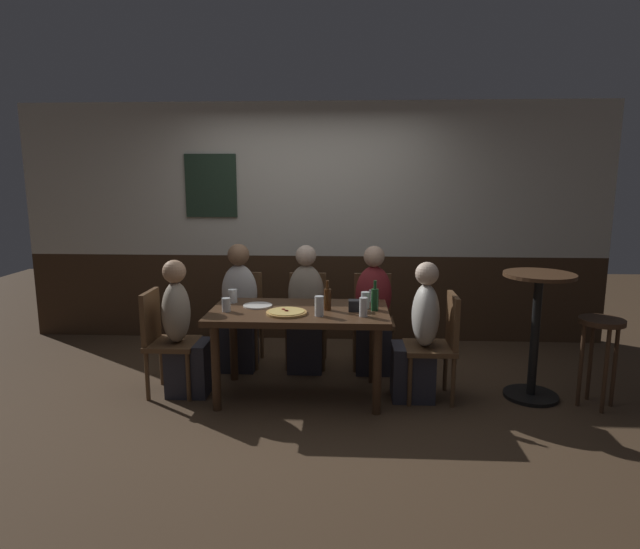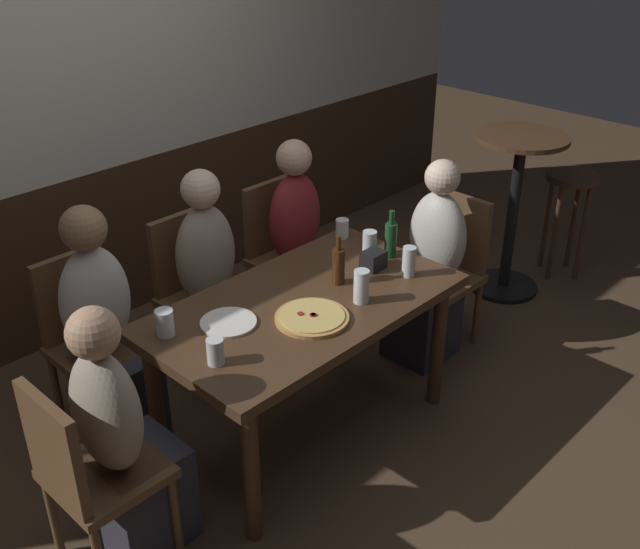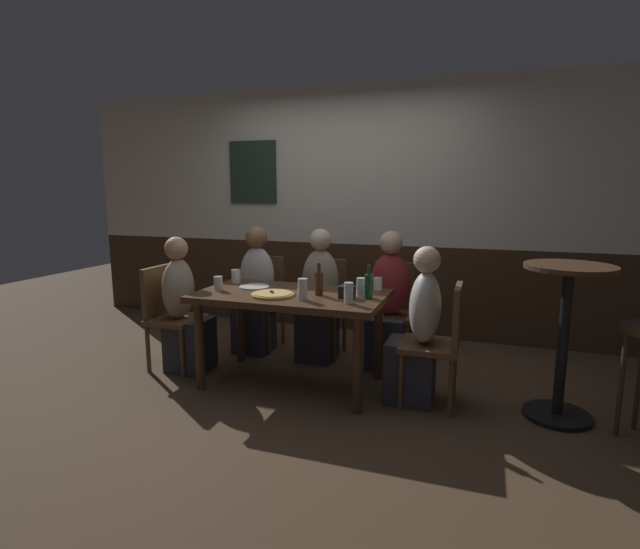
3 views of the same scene
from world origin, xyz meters
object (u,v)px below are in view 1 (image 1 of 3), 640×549
object	(u,v)px
beer_glass_tall	(233,297)
pint_glass_pale	(373,296)
pizza	(286,312)
beer_bottle_green	(375,299)
bar_stool	(600,338)
side_bar_table	(536,326)
person_mid_far	(306,317)
beer_bottle_brown	(327,299)
chair_head_west	(164,336)
person_right_far	(373,318)
chair_right_far	(373,314)
plate_white_large	(258,306)
highball_clear	(365,301)
condiment_caddy	(355,306)
chair_mid_far	(307,313)
person_left_far	(239,316)
chair_left_far	(243,312)
person_head_east	(419,342)
tumbler_short	(363,308)
chair_head_east	(439,340)
dining_table	(299,321)
pint_glass_amber	(319,307)
tumbler_water	(226,306)
person_head_west	(183,338)

from	to	relation	value
beer_glass_tall	pint_glass_pale	distance (m)	1.21
pizza	beer_bottle_green	distance (m)	0.72
bar_stool	side_bar_table	bearing A→B (deg)	161.57
person_mid_far	beer_bottle_brown	bearing A→B (deg)	-70.82
chair_head_west	person_right_far	xyz separation A→B (m)	(1.78, 0.66, 0.00)
chair_right_far	plate_white_large	xyz separation A→B (m)	(-1.00, -0.72, 0.25)
highball_clear	pint_glass_pale	bearing A→B (deg)	73.94
chair_head_west	condiment_caddy	xyz separation A→B (m)	(1.60, -0.02, 0.29)
person_mid_far	beer_bottle_green	world-z (taller)	person_mid_far
chair_mid_far	person_left_far	bearing A→B (deg)	-165.87
chair_left_far	condiment_caddy	distance (m)	1.41
chair_right_far	person_head_east	world-z (taller)	person_head_east
pint_glass_pale	plate_white_large	size ratio (longest dim) A/B	0.41
chair_right_far	tumbler_short	xyz separation A→B (m)	(-0.12, -1.01, 0.31)
chair_left_far	highball_clear	size ratio (longest dim) A/B	6.41
chair_right_far	beer_bottle_brown	distance (m)	0.98
chair_head_east	tumbler_short	world-z (taller)	tumbler_short
chair_left_far	beer_bottle_brown	xyz separation A→B (m)	(0.87, -0.82, 0.34)
dining_table	pint_glass_amber	bearing A→B (deg)	-47.85
beer_bottle_brown	plate_white_large	distance (m)	0.60
dining_table	condiment_caddy	bearing A→B (deg)	-2.94
dining_table	person_head_east	size ratio (longest dim) A/B	1.27
beer_glass_tall	condiment_caddy	size ratio (longest dim) A/B	1.06
person_mid_far	highball_clear	size ratio (longest dim) A/B	8.61
chair_left_far	condiment_caddy	xyz separation A→B (m)	(1.09, -0.84, 0.29)
chair_right_far	person_head_east	bearing A→B (deg)	-67.47
chair_mid_far	person_mid_far	bearing A→B (deg)	-90.00
tumbler_water	condiment_caddy	size ratio (longest dim) A/B	1.00
pint_glass_pale	condiment_caddy	size ratio (longest dim) A/B	0.91
chair_right_far	plate_white_large	world-z (taller)	chair_right_far
person_left_far	chair_head_east	bearing A→B (deg)	-20.35
pint_glass_amber	plate_white_large	world-z (taller)	pint_glass_amber
person_head_west	pizza	distance (m)	0.94
beer_bottle_brown	bar_stool	bearing A→B (deg)	-2.33
beer_glass_tall	tumbler_short	bearing A→B (deg)	-20.22
beer_glass_tall	bar_stool	xyz separation A→B (m)	(2.97, -0.31, -0.23)
dining_table	person_right_far	world-z (taller)	person_right_far
pizza	pint_glass_pale	distance (m)	0.84
person_head_east	beer_bottle_brown	world-z (taller)	person_head_east
chair_head_west	chair_head_east	bearing A→B (deg)	0.00
person_head_east	person_left_far	world-z (taller)	person_left_far
person_head_west	highball_clear	distance (m)	1.55
tumbler_short	person_left_far	bearing A→B (deg)	143.62
beer_bottle_green	bar_stool	xyz separation A→B (m)	(1.76, -0.10, -0.27)
chair_right_far	condiment_caddy	world-z (taller)	chair_right_far
highball_clear	condiment_caddy	bearing A→B (deg)	-130.60
person_mid_far	person_head_east	distance (m)	1.18
pizza	person_right_far	bearing A→B (deg)	47.70
beer_bottle_green	person_left_far	bearing A→B (deg)	152.35
highball_clear	beer_bottle_green	xyz separation A→B (m)	(0.07, -0.07, 0.04)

